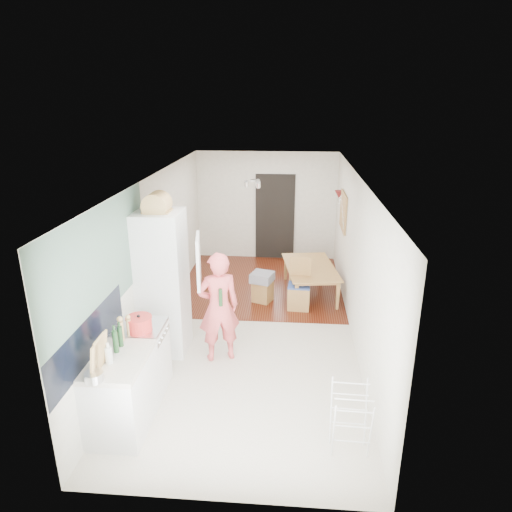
# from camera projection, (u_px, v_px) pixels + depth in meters

# --- Properties ---
(room_shell) EXTENTS (3.20, 7.00, 2.50)m
(room_shell) POSITION_uv_depth(u_px,v_px,m) (254.00, 257.00, 7.23)
(room_shell) COLOR white
(room_shell) RESTS_ON ground
(floor) EXTENTS (3.20, 7.00, 0.01)m
(floor) POSITION_uv_depth(u_px,v_px,m) (254.00, 327.00, 7.64)
(floor) COLOR beige
(floor) RESTS_ON ground
(wood_floor_overlay) EXTENTS (3.20, 3.30, 0.01)m
(wood_floor_overlay) POSITION_uv_depth(u_px,v_px,m) (261.00, 284.00, 9.38)
(wood_floor_overlay) COLOR #5A2817
(wood_floor_overlay) RESTS_ON room_shell
(sage_wall_panel) EXTENTS (0.02, 3.00, 1.30)m
(sage_wall_panel) POSITION_uv_depth(u_px,v_px,m) (102.00, 262.00, 5.26)
(sage_wall_panel) COLOR slate
(sage_wall_panel) RESTS_ON room_shell
(tile_splashback) EXTENTS (0.02, 1.90, 0.50)m
(tile_splashback) POSITION_uv_depth(u_px,v_px,m) (90.00, 339.00, 4.98)
(tile_splashback) COLOR black
(tile_splashback) RESTS_ON room_shell
(doorway_recess) EXTENTS (0.90, 0.04, 2.00)m
(doorway_recess) POSITION_uv_depth(u_px,v_px,m) (275.00, 217.00, 10.57)
(doorway_recess) COLOR black
(doorway_recess) RESTS_ON room_shell
(base_cabinet) EXTENTS (0.60, 0.90, 0.86)m
(base_cabinet) POSITION_uv_depth(u_px,v_px,m) (122.00, 396.00, 5.20)
(base_cabinet) COLOR silver
(base_cabinet) RESTS_ON room_shell
(worktop) EXTENTS (0.62, 0.92, 0.06)m
(worktop) POSITION_uv_depth(u_px,v_px,m) (118.00, 361.00, 5.04)
(worktop) COLOR beige
(worktop) RESTS_ON room_shell
(range_cooker) EXTENTS (0.60, 0.60, 0.88)m
(range_cooker) POSITION_uv_depth(u_px,v_px,m) (142.00, 359.00, 5.90)
(range_cooker) COLOR silver
(range_cooker) RESTS_ON room_shell
(cooker_top) EXTENTS (0.60, 0.60, 0.04)m
(cooker_top) POSITION_uv_depth(u_px,v_px,m) (139.00, 327.00, 5.75)
(cooker_top) COLOR silver
(cooker_top) RESTS_ON room_shell
(fridge_housing) EXTENTS (0.66, 0.66, 2.15)m
(fridge_housing) POSITION_uv_depth(u_px,v_px,m) (163.00, 283.00, 6.65)
(fridge_housing) COLOR silver
(fridge_housing) RESTS_ON room_shell
(fridge_door) EXTENTS (0.14, 0.56, 0.70)m
(fridge_door) POSITION_uv_depth(u_px,v_px,m) (198.00, 261.00, 6.16)
(fridge_door) COLOR silver
(fridge_door) RESTS_ON room_shell
(fridge_interior) EXTENTS (0.02, 0.52, 0.66)m
(fridge_interior) POSITION_uv_depth(u_px,v_px,m) (182.00, 253.00, 6.46)
(fridge_interior) COLOR white
(fridge_interior) RESTS_ON room_shell
(pinboard) EXTENTS (0.03, 0.90, 0.70)m
(pinboard) POSITION_uv_depth(u_px,v_px,m) (343.00, 212.00, 8.79)
(pinboard) COLOR tan
(pinboard) RESTS_ON room_shell
(pinboard_frame) EXTENTS (0.00, 0.94, 0.74)m
(pinboard_frame) POSITION_uv_depth(u_px,v_px,m) (343.00, 212.00, 8.80)
(pinboard_frame) COLOR #AA733C
(pinboard_frame) RESTS_ON room_shell
(wall_sconce) EXTENTS (0.18, 0.18, 0.16)m
(wall_sconce) POSITION_uv_depth(u_px,v_px,m) (339.00, 194.00, 9.34)
(wall_sconce) COLOR maroon
(wall_sconce) RESTS_ON room_shell
(person) EXTENTS (0.82, 0.68, 1.94)m
(person) POSITION_uv_depth(u_px,v_px,m) (218.00, 298.00, 6.42)
(person) COLOR #E25558
(person) RESTS_ON floor
(dining_table) EXTENTS (0.97, 1.48, 0.49)m
(dining_table) POSITION_uv_depth(u_px,v_px,m) (311.00, 282.00, 8.84)
(dining_table) COLOR #AA733C
(dining_table) RESTS_ON floor
(dining_chair) EXTENTS (0.41, 0.41, 0.92)m
(dining_chair) POSITION_uv_depth(u_px,v_px,m) (299.00, 285.00, 8.17)
(dining_chair) COLOR #AA733C
(dining_chair) RESTS_ON floor
(stool) EXTENTS (0.42, 0.42, 0.42)m
(stool) POSITION_uv_depth(u_px,v_px,m) (263.00, 291.00, 8.52)
(stool) COLOR #AA733C
(stool) RESTS_ON floor
(grey_drape) EXTENTS (0.47, 0.47, 0.17)m
(grey_drape) POSITION_uv_depth(u_px,v_px,m) (262.00, 277.00, 8.39)
(grey_drape) COLOR gray
(grey_drape) RESTS_ON stool
(drying_rack) EXTENTS (0.41, 0.37, 0.78)m
(drying_rack) POSITION_uv_depth(u_px,v_px,m) (350.00, 421.00, 4.86)
(drying_rack) COLOR silver
(drying_rack) RESTS_ON floor
(bread_bin) EXTENTS (0.44, 0.42, 0.19)m
(bread_bin) POSITION_uv_depth(u_px,v_px,m) (157.00, 205.00, 6.24)
(bread_bin) COLOR tan
(bread_bin) RESTS_ON fridge_housing
(red_casserole) EXTENTS (0.35, 0.35, 0.19)m
(red_casserole) POSITION_uv_depth(u_px,v_px,m) (139.00, 324.00, 5.60)
(red_casserole) COLOR red
(red_casserole) RESTS_ON cooker_top
(steel_pan) EXTENTS (0.24, 0.24, 0.10)m
(steel_pan) POSITION_uv_depth(u_px,v_px,m) (94.00, 377.00, 4.62)
(steel_pan) COLOR silver
(steel_pan) RESTS_ON worktop
(held_bottle) EXTENTS (0.05, 0.05, 0.25)m
(held_bottle) POSITION_uv_depth(u_px,v_px,m) (221.00, 297.00, 6.27)
(held_bottle) COLOR #1D3F1E
(held_bottle) RESTS_ON person
(bottle_a) EXTENTS (0.07, 0.07, 0.27)m
(bottle_a) POSITION_uv_depth(u_px,v_px,m) (115.00, 342.00, 5.11)
(bottle_a) COLOR #1D3F1E
(bottle_a) RESTS_ON worktop
(bottle_b) EXTENTS (0.07, 0.07, 0.25)m
(bottle_b) POSITION_uv_depth(u_px,v_px,m) (120.00, 336.00, 5.24)
(bottle_b) COLOR #1D3F1E
(bottle_b) RESTS_ON worktop
(bottle_c) EXTENTS (0.08, 0.08, 0.20)m
(bottle_c) POSITION_uv_depth(u_px,v_px,m) (109.00, 355.00, 4.91)
(bottle_c) COLOR beige
(bottle_c) RESTS_ON worktop
(pepper_mill_front) EXTENTS (0.08, 0.08, 0.24)m
(pepper_mill_front) POSITION_uv_depth(u_px,v_px,m) (121.00, 331.00, 5.37)
(pepper_mill_front) COLOR tan
(pepper_mill_front) RESTS_ON worktop
(pepper_mill_back) EXTENTS (0.06, 0.06, 0.21)m
(pepper_mill_back) POSITION_uv_depth(u_px,v_px,m) (129.00, 327.00, 5.50)
(pepper_mill_back) COLOR tan
(pepper_mill_back) RESTS_ON worktop
(chopping_boards) EXTENTS (0.10, 0.30, 0.40)m
(chopping_boards) POSITION_uv_depth(u_px,v_px,m) (98.00, 355.00, 4.73)
(chopping_boards) COLOR tan
(chopping_boards) RESTS_ON worktop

